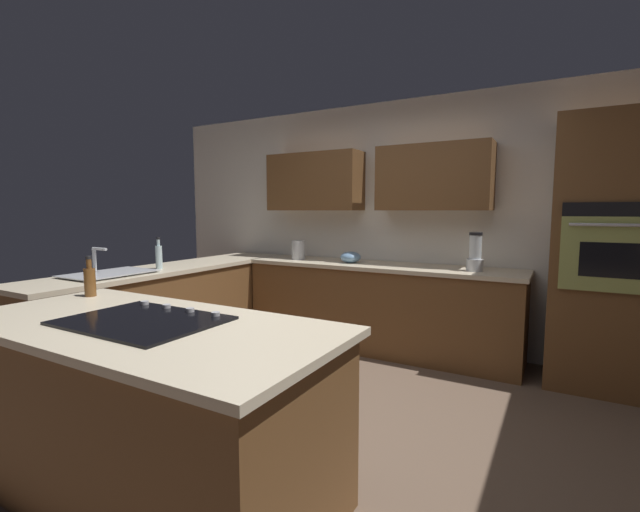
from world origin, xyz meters
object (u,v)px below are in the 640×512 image
at_px(wall_oven, 607,254).
at_px(blender, 475,254).
at_px(cooktop, 143,320).
at_px(sink_unit, 109,273).
at_px(mixing_bowl, 351,257).
at_px(kettle, 298,250).
at_px(dish_soap_bottle, 159,256).
at_px(oil_bottle, 90,281).

xyz_separation_m(wall_oven, blender, (1.00, 0.03, -0.05)).
bearing_deg(wall_oven, cooktop, 52.17).
distance_m(wall_oven, sink_unit, 4.11).
xyz_separation_m(wall_oven, sink_unit, (3.68, 1.83, -0.18)).
relative_size(blender, mixing_bowl, 1.63).
bearing_deg(cooktop, kettle, -73.62).
xyz_separation_m(wall_oven, dish_soap_bottle, (3.62, 1.35, -0.08)).
bearing_deg(wall_oven, oil_bottle, 39.91).
height_order(wall_oven, mixing_bowl, wall_oven).
height_order(blender, kettle, blender).
xyz_separation_m(cooktop, dish_soap_bottle, (1.51, -1.37, 0.11)).
xyz_separation_m(wall_oven, kettle, (2.90, 0.03, -0.09)).
bearing_deg(kettle, blender, 180.00).
xyz_separation_m(mixing_bowl, oil_bottle, (0.69, 2.43, 0.04)).
bearing_deg(dish_soap_bottle, oil_bottle, 121.38).
relative_size(cooktop, mixing_bowl, 3.52).
bearing_deg(cooktop, oil_bottle, -17.15).
bearing_deg(oil_bottle, kettle, -91.01).
height_order(cooktop, oil_bottle, oil_bottle).
bearing_deg(sink_unit, mixing_bowl, -128.45).
height_order(cooktop, dish_soap_bottle, dish_soap_bottle).
bearing_deg(mixing_bowl, dish_soap_bottle, 43.91).
bearing_deg(wall_oven, dish_soap_bottle, 20.47).
bearing_deg(dish_soap_bottle, mixing_bowl, -136.09).
distance_m(blender, kettle, 1.90).
relative_size(cooktop, oil_bottle, 2.91).
distance_m(blender, oil_bottle, 3.11).
bearing_deg(sink_unit, wall_oven, -153.53).
distance_m(blender, mixing_bowl, 1.25).
bearing_deg(oil_bottle, cooktop, 162.85).
bearing_deg(wall_oven, mixing_bowl, 0.82).
bearing_deg(cooktop, blender, -112.46).
relative_size(blender, dish_soap_bottle, 1.18).
xyz_separation_m(sink_unit, oil_bottle, (-0.74, 0.63, 0.08)).
distance_m(cooktop, dish_soap_bottle, 2.04).
bearing_deg(sink_unit, oil_bottle, 139.41).
bearing_deg(sink_unit, cooktop, 150.50).
height_order(cooktop, blender, blender).
height_order(wall_oven, dish_soap_bottle, wall_oven).
distance_m(wall_oven, oil_bottle, 3.84).
height_order(blender, oil_bottle, blender).
bearing_deg(cooktop, wall_oven, -127.83).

